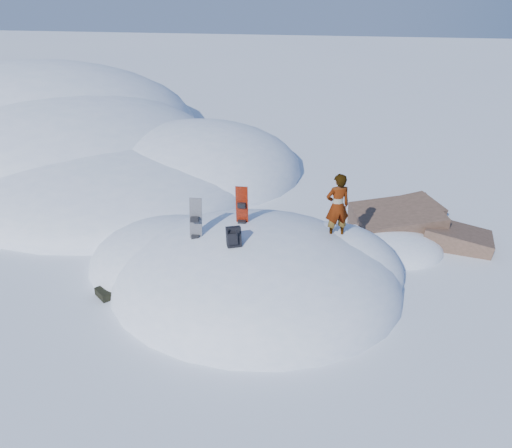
% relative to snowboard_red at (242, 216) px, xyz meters
% --- Properties ---
extents(ground, '(120.00, 120.00, 0.00)m').
position_rel_snowboard_red_xyz_m(ground, '(0.37, -0.38, -1.65)').
color(ground, white).
rests_on(ground, ground).
extents(snow_mound, '(8.00, 6.00, 3.00)m').
position_rel_snowboard_red_xyz_m(snow_mound, '(0.19, -0.14, -1.65)').
color(snow_mound, white).
rests_on(snow_mound, ground).
extents(snow_ridge, '(21.50, 18.50, 6.40)m').
position_rel_snowboard_red_xyz_m(snow_ridge, '(-10.07, 9.47, -1.65)').
color(snow_ridge, white).
rests_on(snow_ridge, ground).
extents(rock_outcrop, '(4.68, 4.41, 1.68)m').
position_rel_snowboard_red_xyz_m(rock_outcrop, '(4.08, 2.63, -1.64)').
color(rock_outcrop, brown).
rests_on(rock_outcrop, ground).
extents(snowboard_red, '(0.29, 0.20, 1.54)m').
position_rel_snowboard_red_xyz_m(snowboard_red, '(0.00, 0.00, 0.00)').
color(snowboard_red, red).
rests_on(snowboard_red, snow_mound).
extents(snowboard_dark, '(0.29, 0.31, 1.49)m').
position_rel_snowboard_red_xyz_m(snowboard_dark, '(-0.94, -0.71, -0.10)').
color(snowboard_dark, black).
rests_on(snowboard_dark, snow_mound).
extents(backpack, '(0.41, 0.45, 0.52)m').
position_rel_snowboard_red_xyz_m(backpack, '(0.01, -1.08, -0.02)').
color(backpack, black).
rests_on(backpack, snow_mound).
extents(gear_pile, '(0.92, 0.82, 0.24)m').
position_rel_snowboard_red_xyz_m(gear_pile, '(-2.82, -1.28, -1.53)').
color(gear_pile, black).
rests_on(gear_pile, ground).
extents(person, '(0.68, 0.57, 1.59)m').
position_rel_snowboard_red_xyz_m(person, '(2.20, 0.23, 0.30)').
color(person, slate).
rests_on(person, snow_mound).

